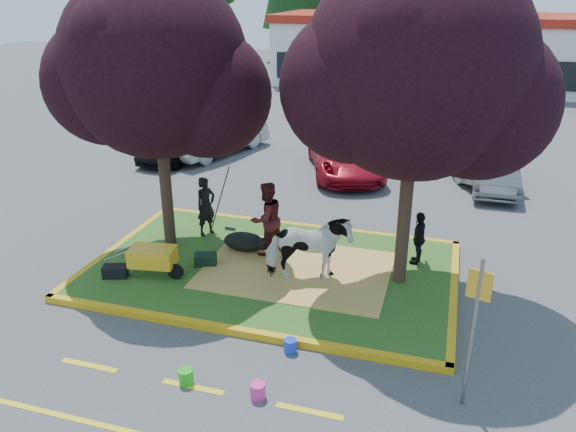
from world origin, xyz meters
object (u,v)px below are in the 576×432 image
(sign_post, at_px, (475,319))
(bucket_blue, at_px, (290,346))
(calf, at_px, (244,242))
(wheelbarrow, at_px, (153,257))
(bucket_green, at_px, (186,377))
(car_silver, at_px, (216,134))
(handler, at_px, (206,206))
(bucket_pink, at_px, (258,391))
(car_black, at_px, (178,140))
(cow, at_px, (308,249))

(sign_post, bearing_deg, bucket_blue, -172.77)
(calf, distance_m, wheelbarrow, 2.33)
(bucket_green, distance_m, car_silver, 13.85)
(bucket_green, height_order, car_silver, car_silver)
(calf, bearing_deg, sign_post, -37.27)
(handler, bearing_deg, sign_post, -96.43)
(sign_post, height_order, bucket_pink, sign_post)
(handler, distance_m, car_black, 7.69)
(calf, xyz_separation_m, sign_post, (5.21, -3.95, 1.22))
(calf, relative_size, sign_post, 0.41)
(cow, height_order, car_black, cow)
(calf, xyz_separation_m, bucket_blue, (2.18, -3.43, -0.25))
(wheelbarrow, bearing_deg, bucket_green, -61.91)
(sign_post, distance_m, bucket_pink, 3.59)
(bucket_green, bearing_deg, bucket_pink, 0.39)
(calf, height_order, bucket_blue, calf)
(calf, distance_m, bucket_green, 4.83)
(bucket_green, relative_size, bucket_pink, 0.98)
(wheelbarrow, bearing_deg, car_silver, 96.83)
(cow, height_order, bucket_pink, cow)
(sign_post, relative_size, bucket_green, 9.65)
(bucket_pink, relative_size, car_black, 0.07)
(bucket_pink, bearing_deg, handler, 121.49)
(handler, distance_m, wheelbarrow, 2.47)
(bucket_blue, height_order, car_black, car_black)
(cow, xyz_separation_m, bucket_pink, (0.15, -3.73, -0.79))
(wheelbarrow, height_order, bucket_blue, wheelbarrow)
(bucket_pink, xyz_separation_m, car_silver, (-6.27, 12.90, 0.65))
(calf, height_order, bucket_pink, calf)
(handler, bearing_deg, bucket_pink, -119.59)
(cow, bearing_deg, handler, 42.07)
(cow, bearing_deg, wheelbarrow, 82.86)
(cow, relative_size, sign_post, 0.71)
(handler, xyz_separation_m, wheelbarrow, (-0.19, -2.44, -0.31))
(cow, relative_size, bucket_blue, 7.08)
(cow, bearing_deg, car_silver, 13.75)
(cow, height_order, bucket_green, cow)
(bucket_blue, bearing_deg, wheelbarrow, 155.91)
(calf, xyz_separation_m, bucket_green, (0.75, -4.76, -0.24))
(handler, height_order, car_silver, handler)
(bucket_pink, height_order, car_silver, car_silver)
(bucket_blue, bearing_deg, cow, 97.27)
(sign_post, bearing_deg, car_silver, 145.15)
(sign_post, relative_size, car_black, 0.63)
(wheelbarrow, relative_size, car_black, 0.44)
(wheelbarrow, distance_m, car_black, 9.76)
(sign_post, distance_m, car_black, 15.38)
(sign_post, distance_m, bucket_green, 4.76)
(calf, height_order, handler, handler)
(wheelbarrow, xyz_separation_m, car_black, (-3.94, 8.93, 0.08))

